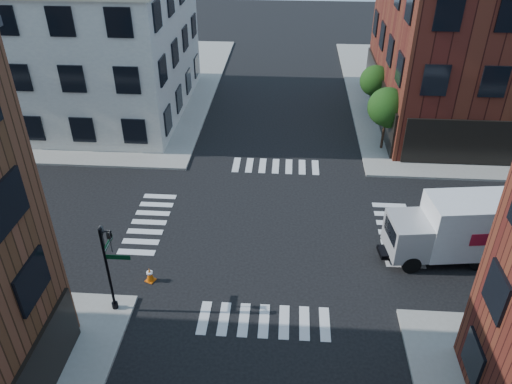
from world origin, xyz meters
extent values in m
plane|color=black|center=(0.00, 0.00, 0.00)|extent=(120.00, 120.00, 0.00)
cube|color=gray|center=(-21.00, 21.00, 0.07)|extent=(30.00, 30.00, 0.15)
cube|color=silver|center=(-19.00, 16.00, 5.50)|extent=(22.00, 16.00, 11.00)
cylinder|color=black|center=(7.50, 10.00, 0.89)|extent=(0.18, 0.18, 1.47)
cylinder|color=black|center=(7.50, 10.00, 1.62)|extent=(0.12, 0.12, 1.47)
sphere|color=#11360E|center=(7.50, 10.00, 3.30)|extent=(2.69, 2.69, 2.69)
sphere|color=#11360E|center=(7.75, 9.90, 2.75)|extent=(1.85, 1.85, 1.85)
cylinder|color=black|center=(7.50, 16.00, 0.81)|extent=(0.18, 0.18, 1.33)
cylinder|color=black|center=(7.50, 16.00, 1.48)|extent=(0.12, 0.12, 1.33)
sphere|color=#11360E|center=(7.50, 16.00, 3.00)|extent=(2.43, 2.43, 2.43)
sphere|color=#11360E|center=(7.75, 15.90, 2.51)|extent=(1.67, 1.67, 1.67)
cylinder|color=black|center=(-6.80, -6.80, 2.30)|extent=(0.12, 0.12, 4.60)
cylinder|color=black|center=(-6.80, -6.80, 0.30)|extent=(0.28, 0.28, 0.30)
cube|color=#053819|center=(-6.25, -6.80, 3.15)|extent=(1.10, 0.03, 0.22)
cube|color=#053819|center=(-6.80, -6.25, 3.40)|extent=(0.03, 1.10, 0.22)
imported|color=black|center=(-6.45, -6.70, 3.90)|extent=(0.22, 0.18, 1.10)
imported|color=black|center=(-6.90, -6.45, 3.90)|extent=(0.18, 0.22, 1.10)
cube|color=silver|center=(10.57, -1.71, 2.01)|extent=(5.82, 3.11, 2.97)
cube|color=maroon|center=(10.73, -2.92, 2.01)|extent=(2.09, 0.32, 0.67)
cube|color=maroon|center=(10.41, -0.51, 2.01)|extent=(2.09, 0.32, 0.67)
cube|color=#ADADB0|center=(6.97, -2.20, 1.48)|extent=(2.20, 2.53, 1.91)
cube|color=black|center=(6.07, -2.32, 1.82)|extent=(0.34, 1.82, 0.86)
cube|color=black|center=(9.43, -1.86, 0.48)|extent=(7.72, 1.97, 0.24)
cylinder|color=black|center=(7.10, -3.19, 0.48)|extent=(0.99, 0.46, 0.96)
cylinder|color=black|center=(6.83, -1.20, 0.48)|extent=(0.99, 0.46, 0.96)
cylinder|color=black|center=(10.52, -2.73, 0.48)|extent=(0.99, 0.46, 0.96)
cylinder|color=black|center=(10.25, -0.74, 0.48)|extent=(0.99, 0.46, 0.96)
cylinder|color=black|center=(12.52, -0.44, 0.48)|extent=(0.99, 0.46, 0.96)
cube|color=#D85909|center=(-5.70, -4.77, 0.02)|extent=(0.57, 0.57, 0.05)
cone|color=#D85909|center=(-5.70, -4.77, 0.39)|extent=(0.54, 0.54, 0.79)
cylinder|color=white|center=(-5.70, -4.77, 0.51)|extent=(0.30, 0.30, 0.09)
camera|label=1|loc=(0.75, -22.62, 16.84)|focal=35.00mm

